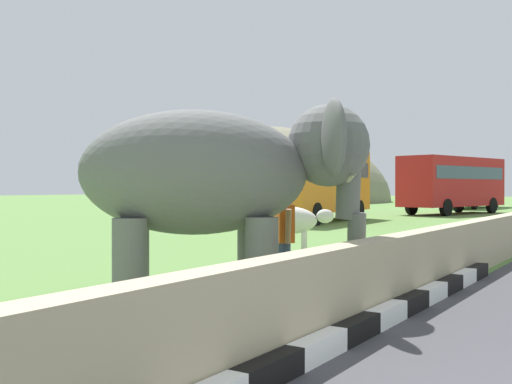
# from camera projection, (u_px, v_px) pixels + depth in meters

# --- Properties ---
(barrier_parapet) EXTENTS (28.00, 0.36, 1.00)m
(barrier_parapet) POSITION_uv_depth(u_px,v_px,m) (335.00, 291.00, 6.86)
(barrier_parapet) COLOR tan
(barrier_parapet) RESTS_ON ground_plane
(elephant) EXTENTS (3.76, 3.89, 2.83)m
(elephant) POSITION_uv_depth(u_px,v_px,m) (222.00, 175.00, 8.38)
(elephant) COLOR slate
(elephant) RESTS_ON ground_plane
(person_handler) EXTENTS (0.53, 0.51, 1.66)m
(person_handler) POSITION_uv_depth(u_px,v_px,m) (284.00, 235.00, 9.42)
(person_handler) COLOR navy
(person_handler) RESTS_ON ground_plane
(bus_orange) EXTENTS (8.57, 3.01, 3.50)m
(bus_orange) POSITION_uv_depth(u_px,v_px,m) (316.00, 179.00, 29.42)
(bus_orange) COLOR orange
(bus_orange) RESTS_ON ground_plane
(bus_red) EXTENTS (9.04, 4.57, 3.50)m
(bus_red) POSITION_uv_depth(u_px,v_px,m) (453.00, 181.00, 38.04)
(bus_red) COLOR #B21E1E
(bus_red) RESTS_ON ground_plane
(bus_white) EXTENTS (9.96, 2.84, 3.50)m
(bus_white) POSITION_uv_depth(u_px,v_px,m) (471.00, 182.00, 48.94)
(bus_white) COLOR silver
(bus_white) RESTS_ON ground_plane
(cow_near) EXTENTS (1.19, 1.88, 1.23)m
(cow_near) POSITION_uv_depth(u_px,v_px,m) (287.00, 221.00, 14.22)
(cow_near) COLOR beige
(cow_near) RESTS_ON ground_plane
(hill_east) EXTENTS (34.08, 27.27, 17.02)m
(hill_east) POSITION_uv_depth(u_px,v_px,m) (265.00, 202.00, 69.97)
(hill_east) COLOR #73715A
(hill_east) RESTS_ON ground_plane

